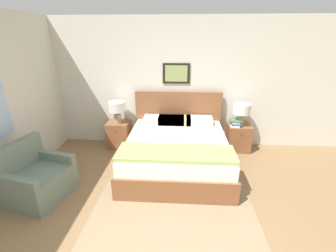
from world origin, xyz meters
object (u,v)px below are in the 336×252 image
Objects in this scene: nightstand_near_window at (119,134)px; table_lamp_near_window at (117,108)px; nightstand_by_door at (238,137)px; bed at (177,150)px; armchair at (37,179)px; table_lamp_by_door at (242,111)px.

table_lamp_near_window reaches higher than nightstand_near_window.
table_lamp_near_window reaches higher than nightstand_by_door.
bed is at bearing -30.16° from table_lamp_near_window.
nightstand_by_door is at bearing 130.14° from armchair.
nightstand_by_door is at bearing 77.64° from table_lamp_by_door.
bed is 1.54m from table_lamp_by_door.
table_lamp_by_door is at bearing -102.36° from nightstand_by_door.
table_lamp_near_window is (-2.50, -0.02, 0.59)m from nightstand_by_door.
bed reaches higher than armchair.
bed is 3.57× the size of nightstand_by_door.
armchair is 1.86m from nightstand_near_window.
nightstand_by_door is (3.25, 1.70, -0.01)m from armchair.
armchair is at bearing -113.73° from nightstand_near_window.
table_lamp_by_door reaches higher than nightstand_by_door.
armchair is 1.69× the size of nightstand_near_window.
nightstand_by_door is (1.25, 0.74, -0.05)m from bed.
armchair is 2.09× the size of table_lamp_by_door.
table_lamp_near_window is (0.01, -0.02, 0.59)m from nightstand_near_window.
armchair is at bearing -154.34° from bed.
bed is 3.57× the size of nightstand_near_window.
bed is 4.41× the size of table_lamp_near_window.
table_lamp_near_window is (0.76, 1.68, 0.58)m from armchair.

